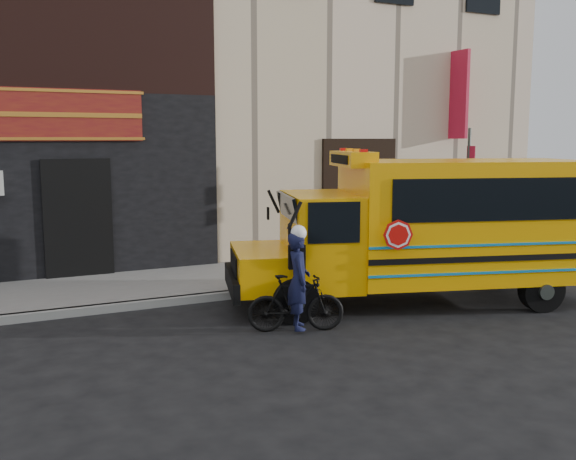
# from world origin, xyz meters

# --- Properties ---
(ground) EXTENTS (120.00, 120.00, 0.00)m
(ground) POSITION_xyz_m (0.00, 0.00, 0.00)
(ground) COLOR black
(ground) RESTS_ON ground
(curb) EXTENTS (40.00, 0.20, 0.15)m
(curb) POSITION_xyz_m (0.00, 2.60, 0.07)
(curb) COLOR gray
(curb) RESTS_ON ground
(sidewalk) EXTENTS (40.00, 3.00, 0.15)m
(sidewalk) POSITION_xyz_m (0.00, 4.10, 0.07)
(sidewalk) COLOR slate
(sidewalk) RESTS_ON ground
(building) EXTENTS (20.00, 10.70, 12.00)m
(building) POSITION_xyz_m (-0.04, 10.45, 6.13)
(building) COLOR #C6AF94
(building) RESTS_ON sidewalk
(school_bus) EXTENTS (7.22, 3.92, 2.92)m
(school_bus) POSITION_xyz_m (2.67, 0.64, 1.51)
(school_bus) COLOR black
(school_bus) RESTS_ON ground
(sign_pole) EXTENTS (0.07, 0.30, 3.40)m
(sign_pole) POSITION_xyz_m (5.59, 3.03, 1.87)
(sign_pole) COLOR #363C37
(sign_pole) RESTS_ON ground
(bicycle) EXTENTS (1.65, 0.97, 0.96)m
(bicycle) POSITION_xyz_m (-0.50, 0.06, 0.48)
(bicycle) COLOR black
(bicycle) RESTS_ON ground
(cyclist) EXTENTS (0.55, 0.68, 1.61)m
(cyclist) POSITION_xyz_m (-0.45, 0.05, 0.80)
(cyclist) COLOR black
(cyclist) RESTS_ON ground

